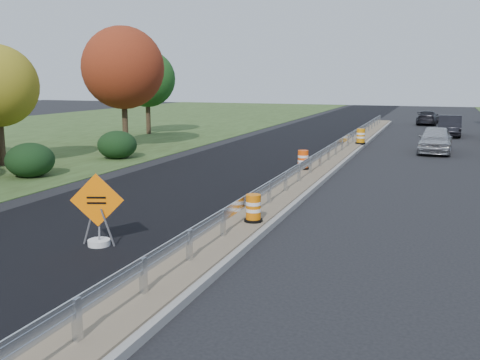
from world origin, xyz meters
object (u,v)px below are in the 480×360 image
(caution_sign, at_px, (98,228))
(car_dark_far, at_px, (428,118))
(barrel_median_far, at_px, (361,137))
(barrel_median_mid, at_px, (303,160))
(car_dark_mid, at_px, (450,126))
(barrel_median_near, at_px, (253,209))
(car_silver, at_px, (435,139))

(caution_sign, xyz_separation_m, car_dark_far, (7.04, 41.95, 0.17))
(barrel_median_far, bearing_deg, car_dark_far, 79.61)
(barrel_median_mid, relative_size, car_dark_mid, 0.18)
(caution_sign, xyz_separation_m, car_dark_mid, (8.81, 31.90, 0.28))
(barrel_median_near, bearing_deg, car_dark_far, 84.43)
(barrel_median_near, xyz_separation_m, barrel_median_far, (0.28, 19.82, 0.07))
(caution_sign, xyz_separation_m, car_silver, (7.90, 21.74, 0.29))
(car_dark_far, bearing_deg, barrel_median_near, 87.48)
(barrel_median_near, xyz_separation_m, car_silver, (4.68, 18.89, 0.16))
(car_dark_mid, bearing_deg, barrel_median_far, -118.91)
(barrel_median_mid, bearing_deg, barrel_median_near, -84.94)
(caution_sign, distance_m, barrel_median_far, 22.95)
(caution_sign, distance_m, car_dark_mid, 33.09)
(barrel_median_far, xyz_separation_m, car_dark_far, (3.53, 19.27, -0.03))
(caution_sign, relative_size, barrel_median_far, 2.03)
(barrel_median_mid, distance_m, car_dark_mid, 20.80)
(barrel_median_mid, bearing_deg, car_silver, 60.28)
(barrel_median_far, bearing_deg, car_silver, -12.00)
(car_silver, bearing_deg, car_dark_far, 94.25)
(caution_sign, xyz_separation_m, barrel_median_near, (3.22, 2.85, 0.12))
(caution_sign, bearing_deg, car_dark_far, 61.01)
(barrel_median_far, bearing_deg, caution_sign, -98.78)
(car_silver, bearing_deg, caution_sign, -108.19)
(barrel_median_near, distance_m, barrel_median_mid, 9.29)
(caution_sign, bearing_deg, barrel_median_far, 61.75)
(barrel_median_far, bearing_deg, barrel_median_mid, -95.94)
(car_dark_far, bearing_deg, car_dark_mid, 103.08)
(car_dark_mid, relative_size, car_dark_far, 1.03)
(barrel_median_mid, distance_m, car_dark_far, 30.20)
(car_dark_mid, bearing_deg, barrel_median_near, -99.87)
(caution_sign, relative_size, car_silver, 0.42)
(car_silver, bearing_deg, barrel_median_near, -102.13)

